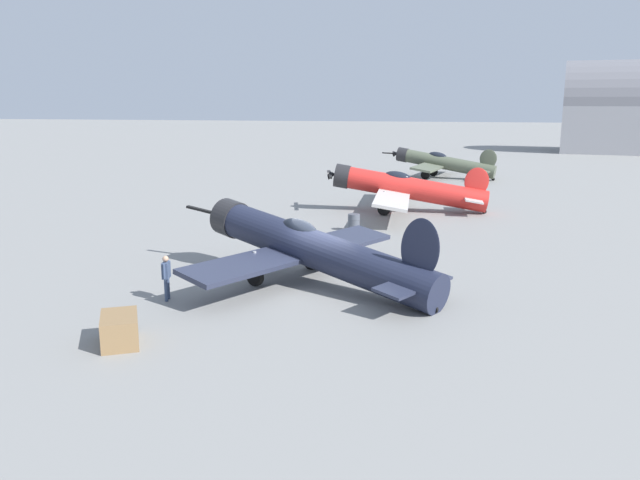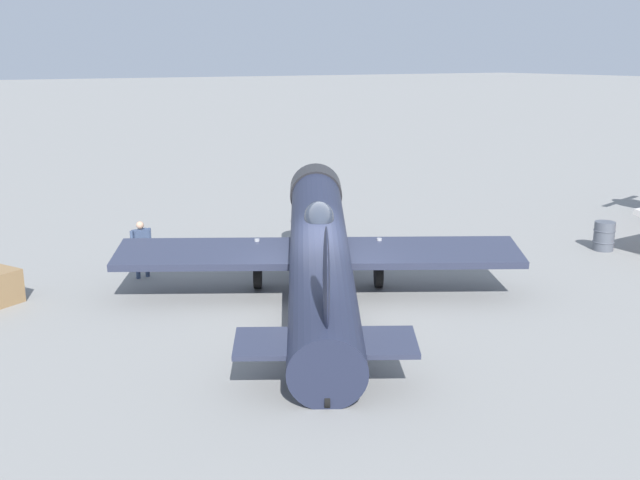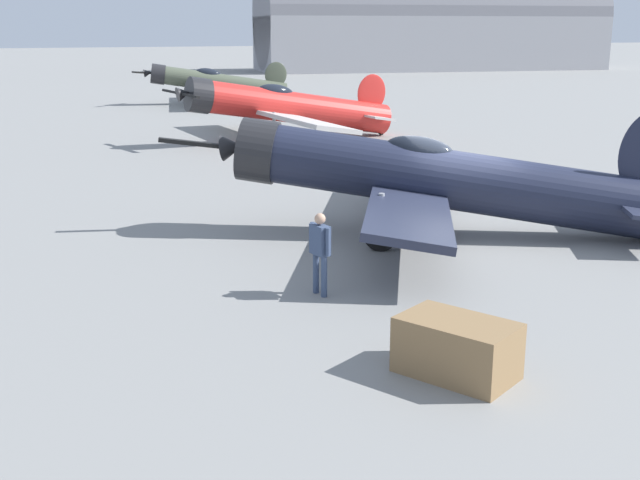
{
  "view_description": "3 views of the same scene",
  "coord_description": "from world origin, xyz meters",
  "px_view_note": "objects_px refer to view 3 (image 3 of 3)",
  "views": [
    {
      "loc": [
        -4.87,
        23.23,
        6.96
      ],
      "look_at": [
        0.0,
        -0.0,
        1.8
      ],
      "focal_mm": 36.07,
      "sensor_mm": 36.0,
      "label": 1
    },
    {
      "loc": [
        -14.5,
        8.52,
        6.06
      ],
      "look_at": [
        0.0,
        -0.0,
        1.8
      ],
      "focal_mm": 40.79,
      "sensor_mm": 36.0,
      "label": 2
    },
    {
      "loc": [
        10.56,
        16.45,
        5.03
      ],
      "look_at": [
        4.95,
        2.89,
        1.1
      ],
      "focal_mm": 44.73,
      "sensor_mm": 36.0,
      "label": 3
    }
  ],
  "objects_px": {
    "airplane_foreground": "(440,179)",
    "equipment_crate": "(457,348)",
    "fuel_drum": "(293,155)",
    "ground_crew_mechanic": "(320,246)",
    "airplane_mid_apron": "(284,107)",
    "airplane_far_line": "(214,83)"
  },
  "relations": [
    {
      "from": "equipment_crate",
      "to": "airplane_foreground",
      "type": "bearing_deg",
      "value": -118.87
    },
    {
      "from": "airplane_foreground",
      "to": "airplane_far_line",
      "type": "relative_size",
      "value": 1.08
    },
    {
      "from": "airplane_mid_apron",
      "to": "equipment_crate",
      "type": "bearing_deg",
      "value": 72.7
    },
    {
      "from": "equipment_crate",
      "to": "airplane_far_line",
      "type": "bearing_deg",
      "value": -100.58
    },
    {
      "from": "airplane_foreground",
      "to": "airplane_far_line",
      "type": "distance_m",
      "value": 36.61
    },
    {
      "from": "equipment_crate",
      "to": "fuel_drum",
      "type": "relative_size",
      "value": 2.12
    },
    {
      "from": "airplane_foreground",
      "to": "equipment_crate",
      "type": "xyz_separation_m",
      "value": [
        4.04,
        7.33,
        -0.98
      ]
    },
    {
      "from": "ground_crew_mechanic",
      "to": "equipment_crate",
      "type": "relative_size",
      "value": 0.82
    },
    {
      "from": "airplane_foreground",
      "to": "airplane_far_line",
      "type": "height_order",
      "value": "airplane_foreground"
    },
    {
      "from": "airplane_foreground",
      "to": "equipment_crate",
      "type": "bearing_deg",
      "value": 90.12
    },
    {
      "from": "airplane_mid_apron",
      "to": "ground_crew_mechanic",
      "type": "bearing_deg",
      "value": 68.77
    },
    {
      "from": "ground_crew_mechanic",
      "to": "airplane_foreground",
      "type": "bearing_deg",
      "value": 24.51
    },
    {
      "from": "airplane_mid_apron",
      "to": "airplane_far_line",
      "type": "height_order",
      "value": "airplane_mid_apron"
    },
    {
      "from": "fuel_drum",
      "to": "ground_crew_mechanic",
      "type": "bearing_deg",
      "value": 71.53
    },
    {
      "from": "airplane_far_line",
      "to": "fuel_drum",
      "type": "xyz_separation_m",
      "value": [
        4.05,
        25.83,
        -0.96
      ]
    },
    {
      "from": "airplane_mid_apron",
      "to": "ground_crew_mechanic",
      "type": "height_order",
      "value": "airplane_mid_apron"
    },
    {
      "from": "ground_crew_mechanic",
      "to": "fuel_drum",
      "type": "relative_size",
      "value": 1.74
    },
    {
      "from": "airplane_foreground",
      "to": "airplane_mid_apron",
      "type": "distance_m",
      "value": 17.51
    },
    {
      "from": "airplane_mid_apron",
      "to": "fuel_drum",
      "type": "distance_m",
      "value": 7.22
    },
    {
      "from": "airplane_foreground",
      "to": "airplane_mid_apron",
      "type": "height_order",
      "value": "airplane_foreground"
    },
    {
      "from": "ground_crew_mechanic",
      "to": "fuel_drum",
      "type": "bearing_deg",
      "value": 61.18
    },
    {
      "from": "airplane_foreground",
      "to": "equipment_crate",
      "type": "height_order",
      "value": "airplane_foreground"
    }
  ]
}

